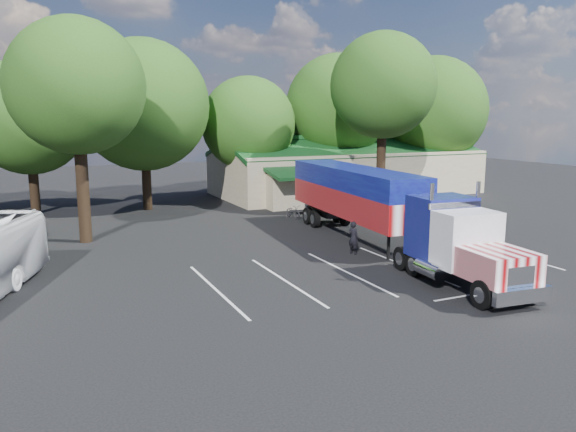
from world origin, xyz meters
name	(u,v)px	position (x,y,z in m)	size (l,w,h in m)	color
ground	(293,246)	(0.00, 0.00, 0.00)	(120.00, 120.00, 0.00)	black
event_hall	(345,170)	(13.74, 17.81, 2.21)	(24.20, 14.12, 5.55)	#B8B088
tree_row_b	(29,117)	(-13.00, 17.80, 7.13)	(8.40, 8.40, 11.35)	black
tree_row_c	(143,105)	(-5.00, 16.20, 8.04)	(10.00, 10.00, 13.05)	black
tree_row_d	(248,124)	(4.00, 17.50, 6.58)	(8.00, 8.00, 10.60)	black
tree_row_e	(338,107)	(13.00, 18.00, 8.09)	(9.60, 9.60, 12.90)	black
tree_row_f	(433,110)	(23.00, 16.80, 7.79)	(10.40, 10.40, 13.00)	black
tree_near_left	(76,87)	(-10.50, 6.00, 8.81)	(7.60, 7.60, 12.65)	black
tree_near_right	(383,86)	(11.50, 8.50, 9.46)	(8.00, 8.00, 13.50)	black
semi_truck	(376,203)	(4.08, -2.08, 2.49)	(4.63, 21.18, 4.41)	black
woman	(353,238)	(2.13, -2.98, 0.88)	(0.64, 0.42, 1.75)	black
bicycle	(293,211)	(3.77, 8.00, 0.47)	(0.63, 1.80, 0.95)	black
silver_sedan	(349,192)	(12.00, 14.00, 0.66)	(1.39, 3.99, 1.31)	#94959A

